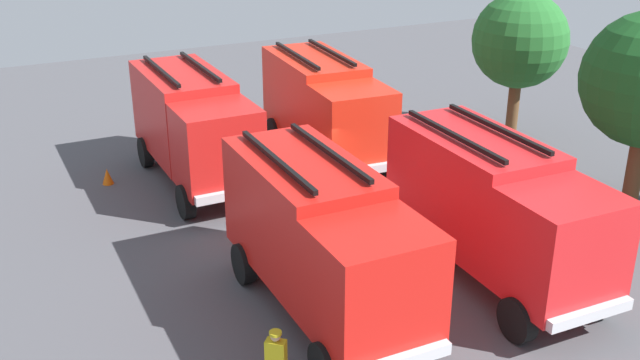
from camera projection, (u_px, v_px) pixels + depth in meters
ground_plane at (320, 221)px, 23.38m from camera, size 49.67×49.67×0.00m
fire_truck_0 at (193, 123)px, 25.47m from camera, size 7.21×2.78×3.88m
fire_truck_1 at (322, 235)px, 17.79m from camera, size 7.22×2.81×3.88m
fire_truck_2 at (325, 105)px, 27.43m from camera, size 7.35×3.16×3.88m
fire_truck_3 at (495, 204)px, 19.40m from camera, size 7.25×2.89×3.88m
tree_0 at (520, 41)px, 29.24m from camera, size 3.76×3.76×5.82m
traffic_cone_0 at (107, 176)px, 26.01m from camera, size 0.39×0.39×0.56m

